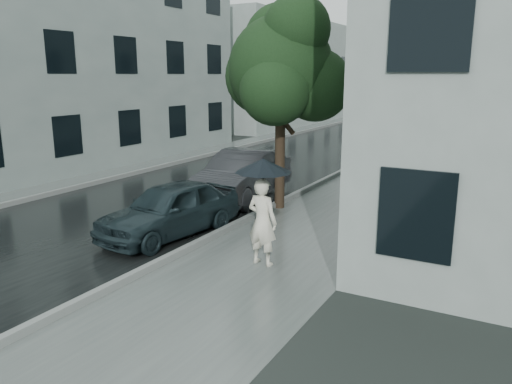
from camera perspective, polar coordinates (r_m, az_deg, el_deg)
The scene contains 14 objects.
ground at distance 8.95m, azimuth -6.70°, elevation -12.04°, with size 120.00×120.00×0.00m, color black.
sidewalk at distance 19.47m, azimuth 14.75°, elevation 1.54°, with size 3.50×60.00×0.01m, color slate.
kerb_near at distance 19.96m, azimuth 9.69°, elevation 2.28°, with size 0.15×60.00×0.15m, color slate.
asphalt_road at distance 21.34m, azimuth 0.77°, elevation 2.98°, with size 6.85×60.00×0.00m, color black.
kerb_far at distance 23.15m, azimuth -6.92°, elevation 3.88°, with size 0.15×60.00×0.15m, color slate.
sidewalk_far at distance 23.71m, azimuth -8.75°, elevation 3.87°, with size 1.70×60.00×0.01m, color #4C5451.
building_far_a at distance 23.58m, azimuth -23.94°, elevation 14.45°, with size 7.02×20.00×9.50m.
building_far_b at distance 40.98m, azimuth 1.86°, elevation 13.52°, with size 7.02×18.00×8.00m.
pedestrian at distance 10.11m, azimuth 0.74°, elevation -3.42°, with size 0.66×0.43×1.80m, color silver.
umbrella at distance 9.79m, azimuth 0.83°, elevation 3.05°, with size 1.43×1.43×1.33m.
street_tree at distance 14.30m, azimuth 3.07°, elevation 14.08°, with size 3.80×3.45×5.88m.
lamp_post at distance 19.61m, azimuth 12.25°, elevation 10.21°, with size 0.82×0.46×5.00m.
car_near at distance 12.19m, azimuth -9.78°, elevation -1.91°, with size 1.55×3.85×1.31m, color #1A292D.
car_far at distance 15.51m, azimuth -1.56°, elevation 1.91°, with size 1.60×4.58×1.51m, color #25272B.
Camera 1 is at (4.75, -6.56, 3.81)m, focal length 35.00 mm.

